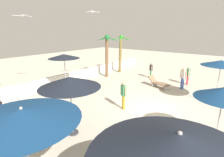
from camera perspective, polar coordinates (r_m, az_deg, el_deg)
ground_plane at (r=10.95m, az=12.83°, el=-9.72°), size 56.00×56.00×0.00m
boundary_wall at (r=16.18m, az=-15.97°, el=-0.11°), size 25.20×0.30×0.80m
patio_umbrella_0 at (r=3.29m, az=20.79°, el=-20.38°), size 3.18×3.18×3.04m
patio_umbrella_1 at (r=4.65m, az=-27.31°, el=-10.68°), size 2.75×2.75×2.91m
patio_umbrella_2 at (r=12.41m, az=32.06°, el=4.21°), size 2.27×2.27×2.91m
patio_umbrella_3 at (r=13.42m, az=-15.40°, el=6.91°), size 2.30×2.30×2.96m
patio_umbrella_4 at (r=7.62m, az=-13.60°, el=-1.23°), size 2.65×2.65×2.75m
patio_umbrella_5 at (r=7.51m, az=32.62°, el=-4.18°), size 2.02×2.02×2.67m
palm_tree_0 at (r=17.48m, az=-1.67°, el=8.99°), size 2.04×2.15×4.19m
palm_tree_2 at (r=19.49m, az=2.82°, el=9.57°), size 2.36×2.42×4.10m
lounge_chair_0 at (r=14.94m, az=14.93°, el=-1.40°), size 1.06×1.97×0.84m
guest_0 at (r=16.40m, az=23.57°, el=1.47°), size 0.51×0.37×1.62m
guest_1 at (r=17.61m, az=12.61°, el=3.07°), size 0.44×0.42×1.52m
guest_2 at (r=15.01m, az=22.15°, el=0.75°), size 0.35×0.53×1.75m
guest_3 at (r=10.30m, az=3.83°, el=-4.61°), size 0.39×0.50×1.73m
seagull_0 at (r=14.01m, az=-6.34°, el=20.78°), size 1.09×0.52×0.19m
seagull_2 at (r=14.38m, az=-27.20°, el=17.74°), size 1.15×0.63×0.17m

